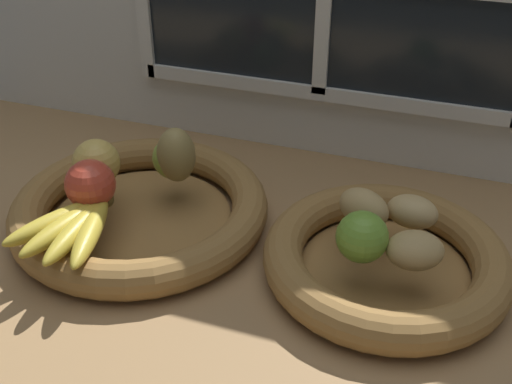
{
  "coord_description": "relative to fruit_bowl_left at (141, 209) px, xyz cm",
  "views": [
    {
      "loc": [
        21.58,
        -67.76,
        54.81
      ],
      "look_at": [
        -1.34,
        -1.34,
        9.32
      ],
      "focal_mm": 43.43,
      "sensor_mm": 36.0,
      "label": 1
    }
  ],
  "objects": [
    {
      "name": "potato_small",
      "position": [
        40.13,
        -3.58,
        5.14
      ],
      "size": [
        8.73,
        7.92,
        4.59
      ],
      "primitive_type": "ellipsoid",
      "rotation": [
        0.0,
        0.0,
        0.35
      ],
      "color": "tan",
      "rests_on": "fruit_bowl_right"
    },
    {
      "name": "apple_golden_left",
      "position": [
        -6.9,
        0.58,
        6.36
      ],
      "size": [
        7.03,
        7.03,
        7.03
      ],
      "primitive_type": "sphere",
      "color": "#DBB756",
      "rests_on": "fruit_bowl_left"
    },
    {
      "name": "potato_back",
      "position": [
        38.79,
        4.92,
        5.02
      ],
      "size": [
        7.56,
        6.05,
        4.36
      ],
      "primitive_type": "ellipsoid",
      "rotation": [
        0.0,
        0.0,
        6.14
      ],
      "color": "tan",
      "rests_on": "fruit_bowl_right"
    },
    {
      "name": "fruit_bowl_left",
      "position": [
        0.0,
        0.0,
        0.0
      ],
      "size": [
        38.2,
        38.2,
        5.32
      ],
      "color": "olive",
      "rests_on": "ground_plane"
    },
    {
      "name": "apple_red_front",
      "position": [
        -4.44,
        -5.04,
        6.39
      ],
      "size": [
        7.1,
        7.1,
        7.1
      ],
      "primitive_type": "sphere",
      "color": "#CC422D",
      "rests_on": "fruit_bowl_left"
    },
    {
      "name": "fruit_bowl_right",
      "position": [
        36.55,
        -0.0,
        0.01
      ],
      "size": [
        32.86,
        32.86,
        5.32
      ],
      "color": "olive",
      "rests_on": "ground_plane"
    },
    {
      "name": "potato_oblong",
      "position": [
        32.53,
        3.13,
        5.4
      ],
      "size": [
        8.92,
        7.9,
        5.11
      ],
      "primitive_type": "ellipsoid",
      "rotation": [
        0.0,
        0.0,
        2.66
      ],
      "color": "tan",
      "rests_on": "fruit_bowl_right"
    },
    {
      "name": "lime_near",
      "position": [
        33.66,
        -4.34,
        6.14
      ],
      "size": [
        6.59,
        6.59,
        6.59
      ],
      "primitive_type": "sphere",
      "color": "#6B9E33",
      "rests_on": "fruit_bowl_right"
    },
    {
      "name": "apple_green_back",
      "position": [
        3.08,
        6.01,
        6.07
      ],
      "size": [
        6.45,
        6.45,
        6.45
      ],
      "primitive_type": "sphere",
      "color": "#8CAD3D",
      "rests_on": "fruit_bowl_left"
    },
    {
      "name": "banana_bunch_front",
      "position": [
        -3.15,
        -11.95,
        4.23
      ],
      "size": [
        13.67,
        16.44,
        2.76
      ],
      "color": "gold",
      "rests_on": "fruit_bowl_left"
    },
    {
      "name": "ground_plane",
      "position": [
        19.61,
        1.34,
        -3.97
      ],
      "size": [
        140.0,
        90.0,
        3.0
      ],
      "primitive_type": "cube",
      "color": "#9E774C"
    },
    {
      "name": "pear_brown",
      "position": [
        3.94,
        5.24,
        7.14
      ],
      "size": [
        8.14,
        8.16,
        8.6
      ],
      "primitive_type": "ellipsoid",
      "rotation": [
        0.0,
        0.0,
        2.22
      ],
      "color": "olive",
      "rests_on": "fruit_bowl_left"
    }
  ]
}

